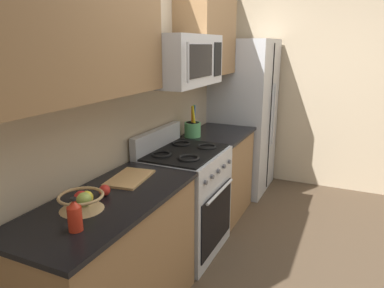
# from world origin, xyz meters

# --- Properties ---
(ground_plane) EXTENTS (16.00, 16.00, 0.00)m
(ground_plane) POSITION_xyz_m (0.00, 0.00, 0.00)
(ground_plane) COLOR #473828
(wall_back) EXTENTS (8.00, 0.10, 2.60)m
(wall_back) POSITION_xyz_m (0.00, 1.04, 1.30)
(wall_back) COLOR tan
(wall_back) RESTS_ON ground
(counter_left) EXTENTS (1.30, 0.59, 0.91)m
(counter_left) POSITION_xyz_m (-1.04, 0.67, 0.46)
(counter_left) COLOR olive
(counter_left) RESTS_ON ground
(range_oven) EXTENTS (0.76, 0.63, 1.09)m
(range_oven) POSITION_xyz_m (-0.00, 0.67, 0.47)
(range_oven) COLOR #B2B5BA
(range_oven) RESTS_ON ground
(counter_right) EXTENTS (0.82, 0.59, 0.91)m
(counter_right) POSITION_xyz_m (0.80, 0.67, 0.46)
(counter_right) COLOR olive
(counter_right) RESTS_ON ground
(refrigerator) EXTENTS (0.83, 0.70, 1.86)m
(refrigerator) POSITION_xyz_m (1.65, 0.66, 0.93)
(refrigerator) COLOR #B2B5BA
(refrigerator) RESTS_ON ground
(wall_right) EXTENTS (0.10, 8.00, 2.60)m
(wall_right) POSITION_xyz_m (2.16, 0.00, 1.30)
(wall_right) COLOR tan
(wall_right) RESTS_ON ground
(microwave) EXTENTS (0.79, 0.44, 0.39)m
(microwave) POSITION_xyz_m (-0.00, 0.70, 1.67)
(microwave) COLOR #B2B5BA
(upper_cabinets_left) EXTENTS (1.29, 0.34, 0.80)m
(upper_cabinets_left) POSITION_xyz_m (-1.04, 0.82, 1.90)
(upper_cabinets_left) COLOR olive
(upper_cabinets_right) EXTENTS (0.81, 0.34, 0.80)m
(upper_cabinets_right) POSITION_xyz_m (0.81, 0.82, 1.90)
(upper_cabinets_right) COLOR olive
(utensil_crock) EXTENTS (0.16, 0.16, 0.31)m
(utensil_crock) POSITION_xyz_m (0.53, 0.84, 0.99)
(utensil_crock) COLOR #59AD66
(utensil_crock) RESTS_ON counter_right
(fruit_basket) EXTENTS (0.25, 0.25, 0.11)m
(fruit_basket) POSITION_xyz_m (-1.21, 0.72, 0.96)
(fruit_basket) COLOR tan
(fruit_basket) RESTS_ON counter_left
(apple_loose) EXTENTS (0.07, 0.07, 0.07)m
(apple_loose) POSITION_xyz_m (-1.00, 0.72, 0.94)
(apple_loose) COLOR red
(apple_loose) RESTS_ON counter_left
(cutting_board) EXTENTS (0.39, 0.27, 0.02)m
(cutting_board) POSITION_xyz_m (-0.71, 0.74, 0.92)
(cutting_board) COLOR tan
(cutting_board) RESTS_ON counter_left
(bottle_hot_sauce) EXTENTS (0.07, 0.07, 0.17)m
(bottle_hot_sauce) POSITION_xyz_m (-1.40, 0.59, 0.99)
(bottle_hot_sauce) COLOR red
(bottle_hot_sauce) RESTS_ON counter_left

